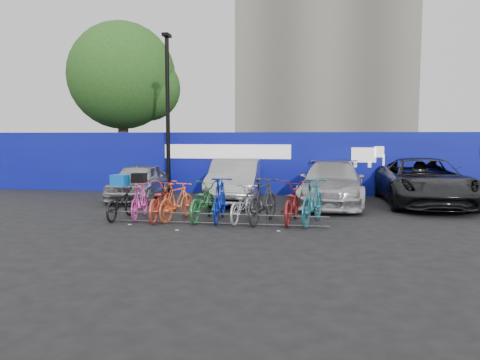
% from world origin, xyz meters
% --- Properties ---
extents(ground, '(100.00, 100.00, 0.00)m').
position_xyz_m(ground, '(0.00, 0.00, 0.00)').
color(ground, black).
rests_on(ground, ground).
extents(hoarding, '(22.00, 0.18, 2.40)m').
position_xyz_m(hoarding, '(0.01, 6.00, 1.20)').
color(hoarding, '#0B0F9C').
rests_on(hoarding, ground).
extents(tree, '(5.40, 5.20, 7.80)m').
position_xyz_m(tree, '(-6.77, 10.06, 5.07)').
color(tree, '#382314').
rests_on(tree, ground).
extents(lamppost, '(0.25, 0.50, 6.11)m').
position_xyz_m(lamppost, '(-3.20, 5.40, 3.27)').
color(lamppost, black).
rests_on(lamppost, ground).
extents(bike_rack, '(5.60, 0.03, 0.30)m').
position_xyz_m(bike_rack, '(-0.00, -0.60, 0.16)').
color(bike_rack, '#595B60').
rests_on(bike_rack, ground).
extents(car_0, '(1.87, 3.93, 1.30)m').
position_xyz_m(car_0, '(-3.75, 3.66, 0.65)').
color(car_0, '#ABAAAF').
rests_on(car_0, ground).
extents(car_1, '(1.88, 4.57, 1.47)m').
position_xyz_m(car_1, '(-0.27, 3.62, 0.74)').
color(car_1, '#9FA0A4').
rests_on(car_1, ground).
extents(car_2, '(2.31, 5.05, 1.43)m').
position_xyz_m(car_2, '(2.98, 3.51, 0.72)').
color(car_2, silver).
rests_on(car_2, ground).
extents(car_3, '(2.62, 5.53, 1.53)m').
position_xyz_m(car_3, '(5.92, 3.96, 0.76)').
color(car_3, black).
rests_on(car_3, ground).
extents(bike_0, '(0.61, 1.72, 0.90)m').
position_xyz_m(bike_0, '(-2.77, -0.15, 0.45)').
color(bike_0, black).
rests_on(bike_0, ground).
extents(bike_1, '(0.65, 1.69, 0.99)m').
position_xyz_m(bike_1, '(-2.26, -0.05, 0.50)').
color(bike_1, '#EC44B8').
rests_on(bike_1, ground).
extents(bike_2, '(0.78, 1.98, 1.02)m').
position_xyz_m(bike_2, '(-1.65, -0.12, 0.51)').
color(bike_2, red).
rests_on(bike_2, ground).
extents(bike_3, '(0.89, 1.78, 1.03)m').
position_xyz_m(bike_3, '(-1.19, -0.11, 0.51)').
color(bike_3, '#FE6229').
rests_on(bike_3, ground).
extents(bike_4, '(0.82, 1.98, 1.02)m').
position_xyz_m(bike_4, '(-0.53, 0.02, 0.51)').
color(bike_4, '#207A32').
rests_on(bike_4, ground).
extents(bike_5, '(0.66, 1.98, 1.17)m').
position_xyz_m(bike_5, '(-0.03, -0.10, 0.59)').
color(bike_5, '#0A1D9E').
rests_on(bike_5, ground).
extents(bike_6, '(0.90, 1.86, 0.94)m').
position_xyz_m(bike_6, '(0.55, -0.07, 0.47)').
color(bike_6, '#B7BAC1').
rests_on(bike_6, ground).
extents(bike_7, '(1.03, 2.05, 1.19)m').
position_xyz_m(bike_7, '(1.11, -0.13, 0.59)').
color(bike_7, '#28282B').
rests_on(bike_7, ground).
extents(bike_8, '(0.88, 2.05, 1.05)m').
position_xyz_m(bike_8, '(1.83, 0.02, 0.52)').
color(bike_8, maroon).
rests_on(bike_8, ground).
extents(bike_9, '(1.01, 2.07, 1.20)m').
position_xyz_m(bike_9, '(2.38, -0.10, 0.60)').
color(bike_9, '#216A7A').
rests_on(bike_9, ground).
extents(cargo_crate, '(0.47, 0.39, 0.31)m').
position_xyz_m(cargo_crate, '(-2.77, -0.15, 1.05)').
color(cargo_crate, blue).
rests_on(cargo_crate, bike_0).
extents(cargo_topcase, '(0.36, 0.32, 0.26)m').
position_xyz_m(cargo_topcase, '(-2.26, -0.05, 1.12)').
color(cargo_topcase, black).
rests_on(cargo_topcase, bike_1).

